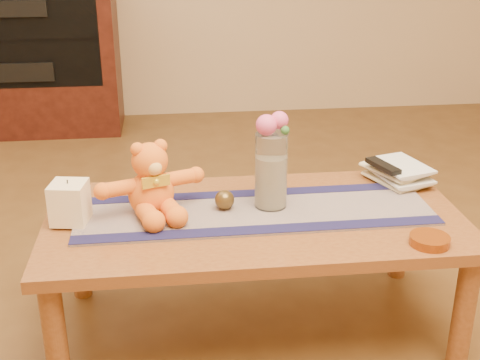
{
  "coord_description": "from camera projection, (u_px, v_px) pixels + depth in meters",
  "views": [
    {
      "loc": [
        -0.27,
        -1.91,
        1.38
      ],
      "look_at": [
        -0.05,
        0.0,
        0.58
      ],
      "focal_mm": 47.49,
      "sensor_mm": 36.0,
      "label": 1
    }
  ],
  "objects": [
    {
      "name": "rose_left",
      "position": [
        266.0,
        125.0,
        2.06
      ],
      "size": [
        0.07,
        0.07,
        0.07
      ],
      "primitive_type": "sphere",
      "color": "#D84C83",
      "rests_on": "glass_vase"
    },
    {
      "name": "book_bottom",
      "position": [
        380.0,
        184.0,
        2.36
      ],
      "size": [
        0.24,
        0.27,
        0.02
      ],
      "primitive_type": "imported",
      "rotation": [
        0.0,
        0.0,
        0.38
      ],
      "color": "beige",
      "rests_on": "coffee_table_top"
    },
    {
      "name": "blue_flower_side",
      "position": [
        262.0,
        127.0,
        2.1
      ],
      "size": [
        0.04,
        0.04,
        0.04
      ],
      "primitive_type": "sphere",
      "color": "#5361B5",
      "rests_on": "glass_vase"
    },
    {
      "name": "table_leg_br",
      "position": [
        401.0,
        231.0,
        2.57
      ],
      "size": [
        0.07,
        0.07,
        0.41
      ],
      "primitive_type": "cylinder",
      "color": "brown",
      "rests_on": "floor"
    },
    {
      "name": "media_cabinet",
      "position": [
        26.0,
        51.0,
        4.24
      ],
      "size": [
        1.2,
        0.5,
        1.1
      ],
      "primitive_type": "cube",
      "color": "black",
      "rests_on": "floor"
    },
    {
      "name": "stereo_lower",
      "position": [
        24.0,
        68.0,
        4.16
      ],
      "size": [
        0.42,
        0.28,
        0.12
      ],
      "primitive_type": "cube",
      "color": "black",
      "rests_on": "media_cabinet"
    },
    {
      "name": "runner_border_near",
      "position": [
        262.0,
        229.0,
        2.02
      ],
      "size": [
        1.2,
        0.07,
        0.0
      ],
      "primitive_type": "cube",
      "rotation": [
        0.0,
        0.0,
        0.01
      ],
      "color": "#16143E",
      "rests_on": "persian_runner"
    },
    {
      "name": "glass_vase",
      "position": [
        271.0,
        171.0,
        2.14
      ],
      "size": [
        0.11,
        0.11,
        0.26
      ],
      "primitive_type": "cylinder",
      "color": "silver",
      "rests_on": "persian_runner"
    },
    {
      "name": "pillar_candle",
      "position": [
        70.0,
        202.0,
        2.05
      ],
      "size": [
        0.13,
        0.13,
        0.13
      ],
      "primitive_type": "cube",
      "rotation": [
        0.0,
        0.0,
        -0.17
      ],
      "color": "#FFE7BB",
      "rests_on": "persian_runner"
    },
    {
      "name": "teddy_bear",
      "position": [
        150.0,
        179.0,
        2.1
      ],
      "size": [
        0.43,
        0.39,
        0.24
      ],
      "primitive_type": null,
      "rotation": [
        0.0,
        0.0,
        0.33
      ],
      "color": "orange",
      "rests_on": "persian_runner"
    },
    {
      "name": "candle_wick",
      "position": [
        67.0,
        182.0,
        2.02
      ],
      "size": [
        0.0,
        0.0,
        0.01
      ],
      "primitive_type": "cylinder",
      "rotation": [
        0.0,
        0.0,
        -0.17
      ],
      "color": "black",
      "rests_on": "pillar_candle"
    },
    {
      "name": "book_upper",
      "position": [
        379.0,
        174.0,
        2.35
      ],
      "size": [
        0.24,
        0.27,
        0.02
      ],
      "primitive_type": "imported",
      "rotation": [
        0.0,
        0.0,
        0.43
      ],
      "color": "beige",
      "rests_on": "book_lower"
    },
    {
      "name": "rose_right",
      "position": [
        279.0,
        120.0,
        2.08
      ],
      "size": [
        0.06,
        0.06,
        0.06
      ],
      "primitive_type": "sphere",
      "color": "#D84C83",
      "rests_on": "glass_vase"
    },
    {
      "name": "table_leg_bl",
      "position": [
        78.0,
        248.0,
        2.43
      ],
      "size": [
        0.07,
        0.07,
        0.41
      ],
      "primitive_type": "cylinder",
      "color": "brown",
      "rests_on": "floor"
    },
    {
      "name": "book_lower",
      "position": [
        382.0,
        179.0,
        2.35
      ],
      "size": [
        0.21,
        0.26,
        0.02
      ],
      "primitive_type": "imported",
      "rotation": [
        0.0,
        0.0,
        0.24
      ],
      "color": "beige",
      "rests_on": "book_bottom"
    },
    {
      "name": "runner_border_far",
      "position": [
        249.0,
        193.0,
        2.28
      ],
      "size": [
        1.2,
        0.07,
        0.0
      ],
      "primitive_type": "cube",
      "rotation": [
        0.0,
        0.0,
        0.01
      ],
      "color": "#16143E",
      "rests_on": "persian_runner"
    },
    {
      "name": "coffee_table_top",
      "position": [
        255.0,
        220.0,
        2.15
      ],
      "size": [
        1.4,
        0.7,
        0.04
      ],
      "primitive_type": "cube",
      "color": "brown",
      "rests_on": "floor"
    },
    {
      "name": "cabinet_shelf",
      "position": [
        20.0,
        38.0,
        4.06
      ],
      "size": [
        1.02,
        0.2,
        0.02
      ],
      "primitive_type": "cube",
      "color": "black",
      "rests_on": "media_cabinet"
    },
    {
      "name": "potpourri_fill",
      "position": [
        271.0,
        181.0,
        2.15
      ],
      "size": [
        0.09,
        0.09,
        0.18
      ],
      "primitive_type": "cylinder",
      "color": "beige",
      "rests_on": "glass_vase"
    },
    {
      "name": "persian_runner",
      "position": [
        255.0,
        211.0,
        2.15
      ],
      "size": [
        1.2,
        0.36,
        0.01
      ],
      "primitive_type": "cube",
      "rotation": [
        0.0,
        0.0,
        0.01
      ],
      "color": "#192148",
      "rests_on": "coffee_table_top"
    },
    {
      "name": "blue_flower_back",
      "position": [
        273.0,
        123.0,
        2.11
      ],
      "size": [
        0.04,
        0.04,
        0.04
      ],
      "primitive_type": "sphere",
      "color": "#5361B5",
      "rests_on": "glass_vase"
    },
    {
      "name": "bronze_ball",
      "position": [
        225.0,
        200.0,
        2.15
      ],
      "size": [
        0.08,
        0.08,
        0.07
      ],
      "primitive_type": "sphere",
      "rotation": [
        0.0,
        0.0,
        -0.15
      ],
      "color": "#513C1B",
      "rests_on": "persian_runner"
    },
    {
      "name": "amber_dish",
      "position": [
        430.0,
        240.0,
        1.94
      ],
      "size": [
        0.16,
        0.16,
        0.03
      ],
      "primitive_type": "cylinder",
      "rotation": [
        0.0,
        0.0,
        -0.34
      ],
      "color": "#BF5914",
      "rests_on": "coffee_table_top"
    },
    {
      "name": "cabinet_cavity",
      "position": [
        17.0,
        41.0,
        3.99
      ],
      "size": [
        1.02,
        0.03,
        0.61
      ],
      "primitive_type": "cube",
      "color": "black",
      "rests_on": "media_cabinet"
    },
    {
      "name": "table_leg_fl",
      "position": [
        56.0,
        341.0,
        1.9
      ],
      "size": [
        0.07,
        0.07,
        0.41
      ],
      "primitive_type": "cylinder",
      "color": "brown",
      "rests_on": "floor"
    },
    {
      "name": "table_leg_fr",
      "position": [
        464.0,
        313.0,
        2.03
      ],
      "size": [
        0.07,
        0.07,
        0.41
      ],
      "primitive_type": "cylinder",
      "color": "brown",
      "rests_on": "floor"
    },
    {
      "name": "stereo_upper",
      "position": [
        16.0,
        6.0,
        4.01
      ],
      "size": [
        0.42,
        0.28,
        0.1
      ],
      "primitive_type": "cube",
      "color": "black",
      "rests_on": "media_cabinet"
    },
    {
      "name": "tv_remote",
      "position": [
        383.0,
        166.0,
        2.33
      ],
      "size": [
        0.09,
        0.17,
        0.02
      ],
      "primitive_type": "cube",
      "rotation": [
        0.0,
        0.0,
        0.33
      ],
      "color": "black",
      "rests_on": "book_top"
    },
    {
      "name": "floor",
      "position": [
        254.0,
        326.0,
        2.31
      ],
      "size": [
        5.5,
        5.5,
        0.0
      ],
      "primitive_type": "plane",
      "color": "#553618",
      "rests_on": "ground"
    },
    {
      "name": "book_top",
      "position": [
        382.0,
        169.0,
        2.34
      ],
      "size": [
        0.22,
        0.26,
        0.02
      ],
      "primitive_type": "imported",
      "rotation": [
        0.0,
        0.0,
        0.27
      ],
      "color": "beige",
      "rests_on": "book_upper"
    },
    {
      "name": "leaf_sprig",
      "position": [
        285.0,
        130.0,
        2.07
      ],
      "size": [
        0.03,
        0.03,
        0.03
      ],
      "primitive_type": "sphere",
      "color": "#33662D",
      "rests_on": "glass_vase"
    }
  ]
}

